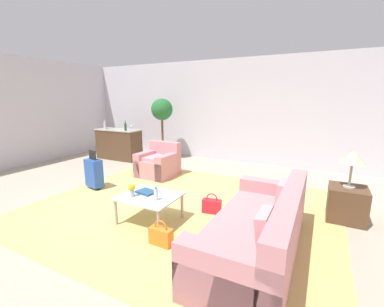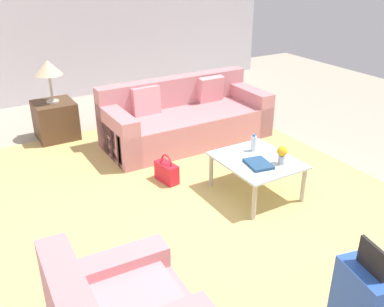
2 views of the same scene
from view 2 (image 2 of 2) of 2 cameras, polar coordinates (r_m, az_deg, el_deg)
ground_plane at (r=4.44m, az=6.46°, el=-9.24°), size 12.00×12.00×0.00m
wall_right at (r=8.31m, az=-15.34°, el=17.81°), size 0.12×8.00×3.10m
area_rug at (r=4.75m, az=0.17°, el=-6.44°), size 5.20×4.40×0.01m
couch at (r=6.23m, az=-1.06°, el=4.54°), size 0.99×2.37×0.86m
coffee_table at (r=4.79m, az=8.63°, el=-1.35°), size 0.90×0.78×0.44m
water_bottle at (r=4.92m, az=8.20°, el=1.36°), size 0.06×0.06×0.20m
coffee_table_book at (r=4.63m, az=8.84°, el=-1.38°), size 0.34×0.28×0.03m
flower_vase at (r=4.65m, az=11.90°, el=-0.00°), size 0.11×0.11×0.21m
side_table at (r=6.59m, az=-17.74°, el=4.26°), size 0.56×0.56×0.55m
table_lamp at (r=6.37m, az=-18.64°, el=10.66°), size 0.39×0.39×0.60m
suitcase_blue at (r=3.24m, az=21.70°, el=-18.28°), size 0.44×0.30×0.85m
handbag_red at (r=5.11m, az=-3.39°, el=-2.47°), size 0.34×0.19×0.36m
handbag_orange at (r=5.55m, az=8.96°, el=-0.37°), size 0.32×0.15×0.36m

